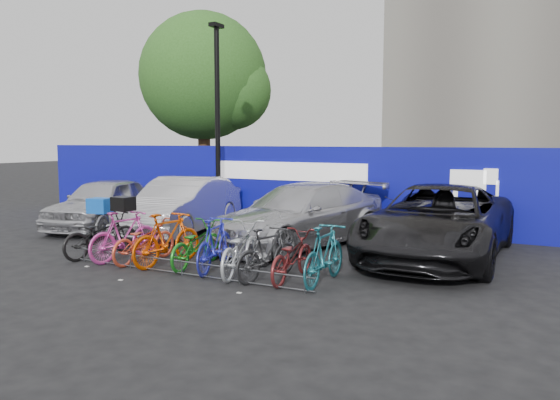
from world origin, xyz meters
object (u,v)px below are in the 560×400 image
Objects in this scene: bike_3 at (167,239)px; car_0 at (104,203)px; bike_1 at (124,236)px; bike_2 at (144,241)px; bike_rack at (182,267)px; bike_5 at (215,244)px; car_2 at (301,215)px; bike_9 at (324,254)px; car_1 at (182,206)px; bike_0 at (101,235)px; bike_8 at (292,256)px; lamppost at (218,118)px; tree at (209,79)px; car_3 at (439,222)px; bike_4 at (196,244)px; bike_7 at (267,254)px; bike_6 at (240,249)px.

car_0 is at bearing -23.84° from bike_3.
bike_1 is 0.50m from bike_2.
bike_3 is at bearing 144.63° from bike_rack.
bike_5 reaches higher than bike_rack.
bike_1 is at bearing -112.73° from car_2.
bike_1 reaches higher than bike_2.
bike_5 is at bearing -39.00° from car_0.
bike_2 is at bearing 1.17° from bike_9.
car_1 is 3.33m from bike_0.
bike_8 is (1.68, 0.04, -0.08)m from bike_5.
bike_1 is 1.03× the size of bike_8.
lamppost is 8.34m from bike_9.
tree is 13.44m from car_3.
car_2 is at bearing -106.95° from bike_3.
bike_4 is at bearing -164.42° from bike_1.
bike_rack is at bearing -63.03° from car_1.
bike_0 is at bearing 8.97° from bike_3.
bike_7 is at bearing -50.51° from tree.
bike_3 is (-0.81, 0.57, 0.39)m from bike_rack.
lamppost is at bearing -42.82° from bike_9.
bike_4 is at bearing -23.89° from bike_5.
bike_rack is 1.18× the size of car_1.
car_1 is at bearing -64.54° from bike_1.
bike_1 is (-2.64, -3.30, -0.22)m from car_2.
bike_8 is at bearing 4.65° from bike_9.
lamppost reaches higher than car_1.
bike_3 is at bearing -67.32° from car_1.
bike_8 is at bearing -174.41° from bike_2.
bike_0 is 1.13× the size of bike_7.
car_0 is at bearing -31.15° from bike_1.
tree reaches higher than bike_7.
bike_4 is (-4.21, -3.14, -0.33)m from car_3.
lamppost is at bearing -47.91° from bike_8.
car_1 is at bearing -75.00° from bike_0.
bike_2 is at bearing -48.36° from car_0.
car_2 is at bearing -11.05° from car_1.
lamppost is at bearing -64.15° from bike_6.
bike_0 reaches higher than bike_2.
bike_3 reaches higher than bike_9.
bike_7 is at bearing 16.71° from bike_8.
bike_1 is at bearing -9.77° from bike_5.
car_0 is 2.41× the size of bike_9.
bike_0 is at bearing 5.92° from bike_2.
bike_2 is at bearing -72.02° from lamppost.
car_2 is at bearing -125.79° from bike_0.
bike_3 is (2.14, -3.27, -0.23)m from car_1.
lamppost is 3.38× the size of bike_9.
car_2 reaches higher than bike_6.
bike_1 is (0.72, -0.03, 0.05)m from bike_0.
car_2 is 3.22m from bike_5.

